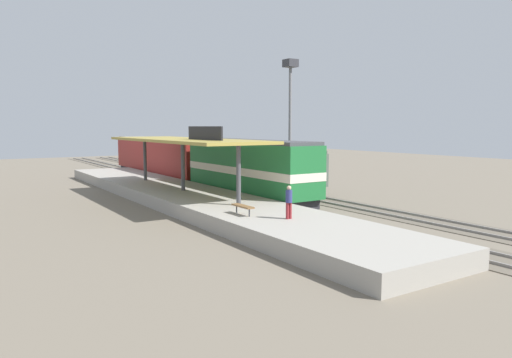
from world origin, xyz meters
TOP-DOWN VIEW (x-y plane):
  - ground_plane at (2.00, 0.00)m, footprint 120.00×120.00m
  - track_near at (0.00, 0.00)m, footprint 3.20×110.00m
  - track_far at (4.60, 0.00)m, footprint 3.20×110.00m
  - platform at (-4.60, 0.00)m, footprint 6.00×44.00m
  - station_canopy at (-4.60, -0.09)m, footprint 5.20×18.00m
  - platform_bench at (-6.00, -10.79)m, footprint 0.44×1.70m
  - locomotive at (0.00, -1.72)m, footprint 2.93×14.43m
  - passenger_carriage_single at (0.00, 16.28)m, footprint 2.90×20.00m
  - freight_car at (4.60, 1.98)m, footprint 2.80×12.00m
  - light_mast at (7.80, 3.47)m, footprint 1.10×1.10m
  - person_waiting at (-4.65, -13.07)m, footprint 0.34×0.34m

SIDE VIEW (x-z plane):
  - ground_plane at x=2.00m, z-range 0.00..0.00m
  - track_near at x=0.00m, z-range -0.05..0.11m
  - track_far at x=4.60m, z-range -0.05..0.11m
  - platform at x=-4.60m, z-range 0.00..0.90m
  - platform_bench at x=-6.00m, z-range 1.09..1.59m
  - person_waiting at x=-4.65m, z-range 1.00..2.71m
  - freight_car at x=4.60m, z-range 0.20..3.74m
  - passenger_carriage_single at x=0.00m, z-range 0.19..4.43m
  - locomotive at x=0.00m, z-range 0.19..4.63m
  - station_canopy at x=-4.60m, z-range 2.18..6.88m
  - light_mast at x=7.80m, z-range 2.55..14.25m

